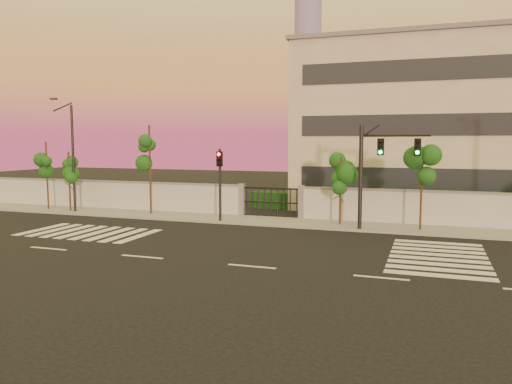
% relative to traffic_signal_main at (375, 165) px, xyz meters
% --- Properties ---
extents(ground, '(120.00, 120.00, 0.00)m').
position_rel_traffic_signal_main_xyz_m(ground, '(-3.72, -9.23, -3.68)').
color(ground, black).
rests_on(ground, ground).
extents(sidewalk, '(60.00, 3.00, 0.15)m').
position_rel_traffic_signal_main_xyz_m(sidewalk, '(-3.72, 1.27, -3.60)').
color(sidewalk, gray).
rests_on(sidewalk, ground).
extents(perimeter_wall, '(60.00, 0.36, 2.20)m').
position_rel_traffic_signal_main_xyz_m(perimeter_wall, '(-3.61, 2.77, -2.61)').
color(perimeter_wall, '#ABADB2').
rests_on(perimeter_wall, ground).
extents(hedge_row, '(41.00, 4.25, 1.80)m').
position_rel_traffic_signal_main_xyz_m(hedge_row, '(-2.55, 5.51, -2.86)').
color(hedge_row, black).
rests_on(hedge_row, ground).
extents(institutional_building, '(24.40, 12.40, 12.25)m').
position_rel_traffic_signal_main_xyz_m(institutional_building, '(5.28, 12.75, 2.48)').
color(institutional_building, '#B5AD99').
rests_on(institutional_building, ground).
extents(distant_skyscraper, '(16.00, 16.00, 118.00)m').
position_rel_traffic_signal_main_xyz_m(distant_skyscraper, '(-68.72, 270.77, 58.30)').
color(distant_skyscraper, gray).
rests_on(distant_skyscraper, ground).
extents(road_markings, '(57.00, 7.62, 0.02)m').
position_rel_traffic_signal_main_xyz_m(road_markings, '(-5.30, -5.48, -3.67)').
color(road_markings, silver).
rests_on(road_markings, ground).
extents(street_tree_a, '(1.43, 1.14, 4.91)m').
position_rel_traffic_signal_main_xyz_m(street_tree_a, '(-22.68, 0.85, -0.06)').
color(street_tree_a, '#382314').
rests_on(street_tree_a, ground).
extents(street_tree_b, '(1.51, 1.21, 4.23)m').
position_rel_traffic_signal_main_xyz_m(street_tree_b, '(-20.65, 0.70, -0.57)').
color(street_tree_b, '#382314').
rests_on(street_tree_b, ground).
extents(street_tree_c, '(1.60, 1.27, 5.99)m').
position_rel_traffic_signal_main_xyz_m(street_tree_c, '(-14.60, 1.28, 0.72)').
color(street_tree_c, '#382314').
rests_on(street_tree_c, ground).
extents(street_tree_d, '(1.52, 1.21, 4.03)m').
position_rel_traffic_signal_main_xyz_m(street_tree_d, '(-2.00, 1.20, -0.71)').
color(street_tree_d, '#382314').
rests_on(street_tree_d, ground).
extents(street_tree_e, '(1.51, 1.20, 4.59)m').
position_rel_traffic_signal_main_xyz_m(street_tree_e, '(2.44, 0.91, -0.30)').
color(street_tree_e, '#382314').
rests_on(street_tree_e, ground).
extents(traffic_signal_main, '(3.68, 0.57, 5.82)m').
position_rel_traffic_signal_main_xyz_m(traffic_signal_main, '(0.00, 0.00, 0.00)').
color(traffic_signal_main, black).
rests_on(traffic_signal_main, ground).
extents(traffic_signal_secondary, '(0.35, 0.34, 4.49)m').
position_rel_traffic_signal_main_xyz_m(traffic_signal_secondary, '(-9.08, 0.03, -0.83)').
color(traffic_signal_secondary, black).
rests_on(traffic_signal_secondary, ground).
extents(streetlight_west, '(0.46, 1.86, 7.73)m').
position_rel_traffic_signal_main_xyz_m(streetlight_west, '(-20.17, 0.39, 0.50)').
color(streetlight_west, black).
rests_on(streetlight_west, ground).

